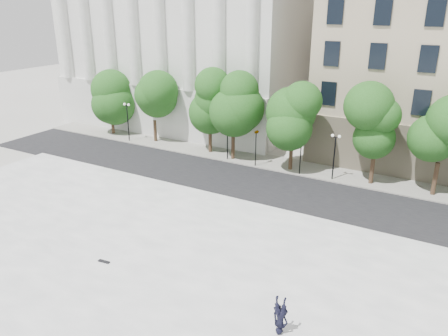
{
  "coord_description": "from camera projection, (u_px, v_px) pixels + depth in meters",
  "views": [
    {
      "loc": [
        15.44,
        -13.93,
        14.96
      ],
      "look_at": [
        1.88,
        10.0,
        4.55
      ],
      "focal_mm": 35.0,
      "sensor_mm": 36.0,
      "label": 1
    }
  ],
  "objects": [
    {
      "name": "ground",
      "position": [
        104.0,
        296.0,
        23.75
      ],
      "size": [
        160.0,
        160.0,
        0.0
      ],
      "primitive_type": "plane",
      "color": "beige",
      "rests_on": "ground"
    },
    {
      "name": "plaza",
      "position": [
        139.0,
        266.0,
        26.11
      ],
      "size": [
        44.0,
        22.0,
        0.45
      ],
      "primitive_type": "cube",
      "color": "white",
      "rests_on": "ground"
    },
    {
      "name": "street",
      "position": [
        250.0,
        184.0,
        38.39
      ],
      "size": [
        60.0,
        8.0,
        0.02
      ],
      "primitive_type": "cube",
      "color": "black",
      "rests_on": "ground"
    },
    {
      "name": "far_sidewalk",
      "position": [
        277.0,
        164.0,
        43.26
      ],
      "size": [
        60.0,
        4.0,
        0.12
      ],
      "primitive_type": "cube",
      "color": "#99978D",
      "rests_on": "ground"
    },
    {
      "name": "building_west",
      "position": [
        207.0,
        20.0,
        58.41
      ],
      "size": [
        31.5,
        27.65,
        25.6
      ],
      "color": "silver",
      "rests_on": "ground"
    },
    {
      "name": "traffic_light_west",
      "position": [
        256.0,
        130.0,
        41.33
      ],
      "size": [
        0.75,
        1.69,
        4.17
      ],
      "color": "black",
      "rests_on": "ground"
    },
    {
      "name": "traffic_light_east",
      "position": [
        302.0,
        137.0,
        39.21
      ],
      "size": [
        1.04,
        1.8,
        4.22
      ],
      "color": "black",
      "rests_on": "ground"
    },
    {
      "name": "person_lying",
      "position": [
        280.0,
        328.0,
        20.38
      ],
      "size": [
        0.85,
        2.05,
        0.55
      ],
      "primitive_type": "imported",
      "rotation": [
        -1.54,
        0.0,
        0.06
      ],
      "color": "black",
      "rests_on": "plaza"
    },
    {
      "name": "skateboard",
      "position": [
        104.0,
        261.0,
        26.09
      ],
      "size": [
        0.77,
        0.28,
        0.08
      ],
      "primitive_type": "cube",
      "rotation": [
        0.0,
        0.0,
        0.11
      ],
      "color": "black",
      "rests_on": "plaza"
    },
    {
      "name": "street_trees",
      "position": [
        266.0,
        113.0,
        41.62
      ],
      "size": [
        45.34,
        5.3,
        7.89
      ],
      "color": "#382619",
      "rests_on": "ground"
    },
    {
      "name": "lamp_posts",
      "position": [
        275.0,
        140.0,
        40.96
      ],
      "size": [
        37.29,
        0.28,
        4.48
      ],
      "color": "black",
      "rests_on": "ground"
    }
  ]
}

